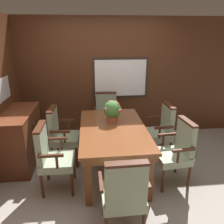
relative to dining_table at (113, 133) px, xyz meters
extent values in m
plane|color=#A39E93|center=(-0.03, -0.24, -0.66)|extent=(14.00, 14.00, 0.00)
cube|color=#4C2816|center=(-0.03, 1.43, 0.56)|extent=(7.20, 0.06, 2.45)
cube|color=white|center=(0.31, 1.39, 0.59)|extent=(1.06, 0.01, 0.75)
cube|color=#282623|center=(0.31, 1.39, 0.98)|extent=(1.13, 0.02, 0.04)
cube|color=#282623|center=(0.31, 1.39, 0.20)|extent=(1.13, 0.02, 0.03)
cube|color=#282623|center=(-0.24, 1.39, 0.59)|extent=(0.04, 0.02, 0.75)
cube|color=#282623|center=(0.86, 1.39, 0.59)|extent=(0.03, 0.02, 0.75)
cube|color=brown|center=(-0.40, -0.73, -0.30)|extent=(0.09, 0.09, 0.72)
cube|color=brown|center=(0.40, -0.73, -0.30)|extent=(0.09, 0.09, 0.72)
cube|color=brown|center=(-0.40, 0.73, -0.30)|extent=(0.09, 0.09, 0.72)
cube|color=brown|center=(0.40, 0.73, -0.30)|extent=(0.09, 0.09, 0.72)
cube|color=brown|center=(0.00, 0.00, 0.01)|extent=(0.94, 1.61, 0.09)
cube|color=brown|center=(0.00, 0.00, 0.08)|extent=(1.00, 1.67, 0.04)
cylinder|color=#472314|center=(0.18, -0.92, -0.47)|extent=(0.04, 0.04, 0.38)
cylinder|color=#472314|center=(-0.22, -0.93, -0.47)|extent=(0.04, 0.04, 0.38)
cube|color=#93A384|center=(-0.02, -1.13, -0.23)|extent=(0.47, 0.46, 0.11)
cube|color=#93A384|center=(-0.02, -1.32, 0.06)|extent=(0.42, 0.08, 0.47)
cube|color=#472314|center=(-0.02, -1.32, 0.31)|extent=(0.42, 0.09, 0.03)
cylinder|color=#472314|center=(0.22, -1.09, -0.08)|extent=(0.04, 0.04, 0.18)
cube|color=#472314|center=(0.22, -1.16, 0.01)|extent=(0.04, 0.32, 0.04)
cylinder|color=#472314|center=(-0.26, -1.09, -0.08)|extent=(0.04, 0.04, 0.18)
cube|color=#472314|center=(-0.26, -1.16, 0.01)|extent=(0.04, 0.32, 0.04)
cylinder|color=#472314|center=(-0.62, -0.55, -0.47)|extent=(0.04, 0.04, 0.38)
cylinder|color=#472314|center=(-0.62, -0.15, -0.47)|extent=(0.04, 0.04, 0.38)
cylinder|color=#472314|center=(-1.02, -0.55, -0.47)|extent=(0.04, 0.04, 0.38)
cylinder|color=#472314|center=(-1.02, -0.14, -0.47)|extent=(0.04, 0.04, 0.38)
cube|color=#93A384|center=(-0.82, -0.35, -0.23)|extent=(0.47, 0.47, 0.11)
cube|color=#93A384|center=(-1.01, -0.35, 0.06)|extent=(0.08, 0.43, 0.47)
cube|color=#472314|center=(-1.01, -0.35, 0.31)|extent=(0.09, 0.43, 0.03)
cylinder|color=#472314|center=(-0.79, -0.59, -0.08)|extent=(0.04, 0.04, 0.18)
cube|color=#472314|center=(-0.86, -0.59, 0.01)|extent=(0.32, 0.04, 0.04)
cylinder|color=#472314|center=(-0.78, -0.11, -0.08)|extent=(0.04, 0.04, 0.18)
cube|color=#472314|center=(-0.85, -0.11, 0.01)|extent=(0.32, 0.04, 0.04)
cylinder|color=#472314|center=(-0.22, 0.92, -0.47)|extent=(0.04, 0.04, 0.38)
cylinder|color=#472314|center=(0.18, 0.90, -0.47)|extent=(0.04, 0.04, 0.38)
cylinder|color=#472314|center=(-0.20, 1.32, -0.47)|extent=(0.04, 0.04, 0.38)
cylinder|color=#472314|center=(0.20, 1.30, -0.47)|extent=(0.04, 0.04, 0.38)
cube|color=#93A384|center=(-0.01, 1.11, -0.23)|extent=(0.48, 0.48, 0.11)
cube|color=#93A384|center=(0.00, 1.30, 0.06)|extent=(0.43, 0.10, 0.47)
cube|color=#472314|center=(0.00, 1.30, 0.31)|extent=(0.43, 0.11, 0.03)
cylinder|color=#472314|center=(-0.25, 1.08, -0.08)|extent=(0.04, 0.04, 0.18)
cube|color=#472314|center=(-0.25, 1.15, 0.01)|extent=(0.05, 0.32, 0.04)
cylinder|color=#472314|center=(0.22, 1.06, -0.08)|extent=(0.04, 0.04, 0.18)
cube|color=#472314|center=(0.23, 1.13, 0.01)|extent=(0.05, 0.32, 0.04)
cylinder|color=#472314|center=(-0.59, 0.15, -0.47)|extent=(0.04, 0.04, 0.38)
cylinder|color=#472314|center=(-0.56, 0.55, -0.47)|extent=(0.04, 0.04, 0.38)
cylinder|color=#472314|center=(-0.99, 0.18, -0.47)|extent=(0.04, 0.04, 0.38)
cylinder|color=#472314|center=(-0.96, 0.58, -0.47)|extent=(0.04, 0.04, 0.38)
cube|color=#93A384|center=(-0.77, 0.36, -0.23)|extent=(0.49, 0.49, 0.11)
cube|color=#93A384|center=(-0.96, 0.38, 0.06)|extent=(0.11, 0.43, 0.47)
cube|color=#472314|center=(-0.96, 0.38, 0.31)|extent=(0.12, 0.43, 0.03)
cylinder|color=#472314|center=(-0.76, 0.12, -0.08)|extent=(0.04, 0.04, 0.18)
cube|color=#472314|center=(-0.83, 0.12, 0.01)|extent=(0.32, 0.06, 0.04)
cylinder|color=#472314|center=(-0.72, 0.60, -0.08)|extent=(0.04, 0.04, 0.18)
cube|color=#472314|center=(-0.79, 0.60, 0.01)|extent=(0.32, 0.06, 0.04)
cylinder|color=#472314|center=(0.60, -0.21, -0.47)|extent=(0.04, 0.04, 0.38)
cylinder|color=#472314|center=(0.64, -0.61, -0.47)|extent=(0.04, 0.04, 0.38)
cylinder|color=#472314|center=(1.00, -0.17, -0.47)|extent=(0.04, 0.04, 0.38)
cylinder|color=#472314|center=(1.04, -0.57, -0.47)|extent=(0.04, 0.04, 0.38)
cube|color=#93A384|center=(0.82, -0.39, -0.23)|extent=(0.50, 0.50, 0.11)
cube|color=#93A384|center=(1.01, -0.37, 0.06)|extent=(0.12, 0.43, 0.47)
cube|color=#472314|center=(1.01, -0.37, 0.31)|extent=(0.13, 0.43, 0.03)
cylinder|color=#472314|center=(0.76, -0.15, -0.08)|extent=(0.04, 0.04, 0.18)
cube|color=#472314|center=(0.83, -0.15, 0.01)|extent=(0.32, 0.07, 0.04)
cylinder|color=#472314|center=(0.81, -0.63, -0.08)|extent=(0.04, 0.04, 0.18)
cube|color=#472314|center=(0.87, -0.62, 0.01)|extent=(0.32, 0.07, 0.04)
cylinder|color=#472314|center=(0.60, 0.54, -0.47)|extent=(0.04, 0.04, 0.38)
cylinder|color=#472314|center=(0.62, 0.14, -0.47)|extent=(0.04, 0.04, 0.38)
cylinder|color=#472314|center=(1.00, 0.56, -0.47)|extent=(0.04, 0.04, 0.38)
cylinder|color=#472314|center=(1.02, 0.16, -0.47)|extent=(0.04, 0.04, 0.38)
cube|color=#93A384|center=(0.81, 0.35, -0.23)|extent=(0.48, 0.48, 0.11)
cube|color=#93A384|center=(1.00, 0.36, 0.06)|extent=(0.10, 0.43, 0.47)
cube|color=#472314|center=(1.00, 0.36, 0.31)|extent=(0.10, 0.43, 0.03)
cylinder|color=#472314|center=(0.77, 0.59, -0.08)|extent=(0.04, 0.04, 0.18)
cube|color=#472314|center=(0.84, 0.59, 0.01)|extent=(0.32, 0.05, 0.04)
cylinder|color=#472314|center=(0.79, 0.11, -0.08)|extent=(0.04, 0.04, 0.18)
cube|color=#472314|center=(0.86, 0.11, 0.01)|extent=(0.32, 0.05, 0.04)
cylinder|color=#B2603D|center=(0.01, 0.24, 0.15)|extent=(0.17, 0.17, 0.10)
cylinder|color=#B2603D|center=(0.01, 0.24, 0.19)|extent=(0.19, 0.19, 0.02)
sphere|color=#427F3D|center=(0.01, 0.24, 0.31)|extent=(0.28, 0.28, 0.28)
sphere|color=#E7585B|center=(0.03, 0.33, 0.42)|extent=(0.04, 0.04, 0.04)
sphere|color=#D7576C|center=(0.01, 0.33, 0.42)|extent=(0.04, 0.04, 0.04)
sphere|color=#D4696D|center=(-0.09, 0.17, 0.34)|extent=(0.05, 0.05, 0.05)
sphere|color=#EC5665|center=(0.15, 0.23, 0.31)|extent=(0.05, 0.05, 0.05)
sphere|color=#ED5B6F|center=(0.12, 0.16, 0.32)|extent=(0.05, 0.05, 0.05)
sphere|color=#D15F5F|center=(0.09, 0.21, 0.41)|extent=(0.05, 0.05, 0.05)
sphere|color=#D55557|center=(0.07, 0.26, 0.43)|extent=(0.05, 0.05, 0.05)
sphere|color=#E25558|center=(0.11, 0.20, 0.40)|extent=(0.05, 0.05, 0.05)
sphere|color=#E45E5D|center=(-0.03, 0.35, 0.38)|extent=(0.04, 0.04, 0.04)
sphere|color=#EC526E|center=(-0.03, 0.27, 0.44)|extent=(0.04, 0.04, 0.04)
cube|color=brown|center=(-1.51, 0.40, -0.21)|extent=(0.45, 1.10, 0.91)
cube|color=brown|center=(-1.51, 0.40, 0.26)|extent=(0.47, 1.13, 0.02)
sphere|color=#4C422D|center=(-1.28, 0.40, 0.05)|extent=(0.03, 0.03, 0.03)
sphere|color=#4C422D|center=(-1.28, 0.15, -0.30)|extent=(0.03, 0.03, 0.03)
sphere|color=#4C422D|center=(-1.28, 0.64, -0.30)|extent=(0.03, 0.03, 0.03)
camera|label=1|loc=(-0.34, -3.05, 1.47)|focal=35.00mm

